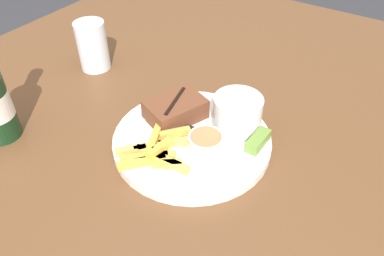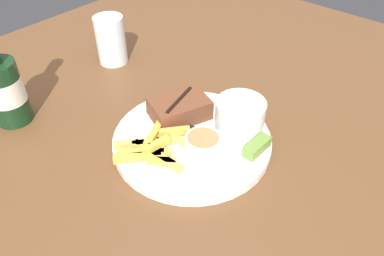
{
  "view_description": "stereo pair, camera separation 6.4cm",
  "coord_description": "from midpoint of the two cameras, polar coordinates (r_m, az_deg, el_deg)",
  "views": [
    {
      "loc": [
        -0.41,
        -0.27,
        1.2
      ],
      "look_at": [
        0.0,
        0.0,
        0.78
      ],
      "focal_mm": 35.0,
      "sensor_mm": 36.0,
      "label": 1
    },
    {
      "loc": [
        -0.37,
        -0.32,
        1.2
      ],
      "look_at": [
        0.0,
        0.0,
        0.78
      ],
      "focal_mm": 35.0,
      "sensor_mm": 36.0,
      "label": 2
    }
  ],
  "objects": [
    {
      "name": "fries_pile",
      "position": [
        0.62,
        -8.42,
        -3.63
      ],
      "size": [
        0.14,
        0.13,
        0.02
      ],
      "color": "gold",
      "rests_on": "dinner_plate"
    },
    {
      "name": "dipping_sauce_cup",
      "position": [
        0.62,
        -0.85,
        -2.33
      ],
      "size": [
        0.06,
        0.06,
        0.03
      ],
      "color": "silver",
      "rests_on": "dinner_plate"
    },
    {
      "name": "drinking_glass",
      "position": [
        0.89,
        -16.99,
        11.83
      ],
      "size": [
        0.07,
        0.07,
        0.11
      ],
      "color": "silver",
      "rests_on": "dining_table"
    },
    {
      "name": "coleslaw_cup",
      "position": [
        0.66,
        4.2,
        2.49
      ],
      "size": [
        0.09,
        0.09,
        0.06
      ],
      "color": "white",
      "rests_on": "dinner_plate"
    },
    {
      "name": "steak_portion",
      "position": [
        0.69,
        -5.22,
        2.73
      ],
      "size": [
        0.12,
        0.11,
        0.04
      ],
      "color": "brown",
      "rests_on": "dinner_plate"
    },
    {
      "name": "fork_utensil",
      "position": [
        0.62,
        -6.87,
        -5.04
      ],
      "size": [
        0.13,
        0.01,
        0.0
      ],
      "rotation": [
        0.0,
        0.0,
        6.26
      ],
      "color": "#B7B7BC",
      "rests_on": "dinner_plate"
    },
    {
      "name": "knife_utensil",
      "position": [
        0.67,
        -4.71,
        0.06
      ],
      "size": [
        0.03,
        0.17,
        0.01
      ],
      "rotation": [
        0.0,
        0.0,
        1.68
      ],
      "color": "#B7B7BC",
      "rests_on": "dinner_plate"
    },
    {
      "name": "dining_table",
      "position": [
        0.71,
        -2.59,
        -6.33
      ],
      "size": [
        1.45,
        1.31,
        0.74
      ],
      "color": "brown",
      "rests_on": "ground_plane"
    },
    {
      "name": "dinner_plate",
      "position": [
        0.66,
        -2.78,
        -2.02
      ],
      "size": [
        0.28,
        0.28,
        0.02
      ],
      "color": "white",
      "rests_on": "dining_table"
    },
    {
      "name": "pickle_spear",
      "position": [
        0.64,
        7.22,
        -2.07
      ],
      "size": [
        0.06,
        0.02,
        0.02
      ],
      "color": "olive",
      "rests_on": "dinner_plate"
    }
  ]
}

